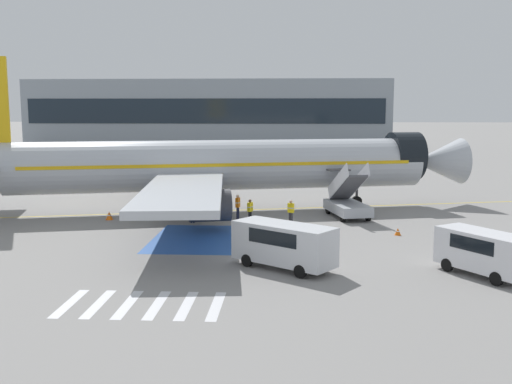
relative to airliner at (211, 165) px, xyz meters
The scene contains 21 objects.
ground_plane 3.73m from the airliner, 97.74° to the left, with size 600.00×600.00×0.00m, color gray.
apron_leadline_yellow 3.60m from the airliner, 13.97° to the left, with size 0.20×75.56×0.01m, color gold.
apron_stand_patch_blue 10.48m from the airliner, 85.90° to the right, with size 5.95×8.19×0.01m, color #2856A8.
apron_walkway_bar_0 22.75m from the airliner, 97.40° to the right, with size 0.44×3.60×0.01m, color silver.
apron_walkway_bar_1 22.63m from the airliner, 94.35° to the right, with size 0.44×3.60×0.01m, color silver.
apron_walkway_bar_2 22.57m from the airliner, 91.27° to the right, with size 0.44×3.60×0.01m, color silver.
apron_walkway_bar_3 22.58m from the airliner, 88.19° to the right, with size 0.44×3.60×0.01m, color silver.
apron_walkway_bar_4 22.65m from the airliner, 85.11° to the right, with size 0.44×3.60×0.01m, color silver.
apron_walkway_bar_5 22.78m from the airliner, 82.07° to the right, with size 0.44×3.60×0.01m, color silver.
airliner is the anchor object (origin of this frame).
boarding_stairs_forward 10.72m from the airliner, 11.44° to the right, with size 3.29×5.54×4.14m.
fuel_tanker 22.88m from the airliner, 111.85° to the left, with size 9.69×3.94×3.22m.
service_van_0 17.55m from the airliner, 70.74° to the right, with size 5.34×4.61×2.24m.
service_van_1 23.04m from the airliner, 48.61° to the right, with size 4.00×4.73×2.11m.
ground_crew_0 8.28m from the airliner, 39.05° to the right, with size 0.49×0.42×1.66m.
ground_crew_1 6.27m from the airliner, 54.79° to the right, with size 0.41×0.49×1.65m.
ground_crew_2 5.52m from the airliner, 97.99° to the right, with size 0.48×0.34×1.82m.
ground_crew_3 4.74m from the airliner, 54.70° to the right, with size 0.34×0.48×1.77m.
traffic_cone_0 15.53m from the airliner, 32.57° to the right, with size 0.41×0.41×0.45m.
traffic_cone_1 8.54m from the airliner, 149.25° to the right, with size 0.53×0.53×0.59m.
terminal_building 74.35m from the airliner, 97.91° to the left, with size 70.58×12.10×13.36m.
Camera 1 is at (6.17, -46.44, 7.86)m, focal length 42.00 mm.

